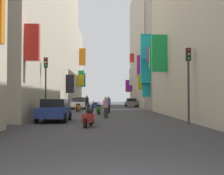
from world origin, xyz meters
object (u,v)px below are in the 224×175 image
Objects in this scene: pedestrian_near_right at (109,105)px; traffic_light_near_corner at (46,77)px; parked_car_white at (79,103)px; scooter_green at (99,109)px; parked_car_grey at (131,102)px; traffic_light_far_corner at (188,72)px; parked_car_silver at (82,102)px; scooter_blue at (95,105)px; scooter_white at (89,115)px; pedestrian_crossing at (106,107)px; parked_car_blue at (54,110)px; scooter_red at (88,118)px; pedestrian_near_left at (87,104)px; scooter_orange at (78,107)px.

pedestrian_near_right is 0.36× the size of traffic_light_near_corner.
parked_car_white reaches higher than scooter_green.
parked_car_grey is 0.92× the size of traffic_light_far_corner.
parked_car_silver is 2.14× the size of scooter_green.
parked_car_silver reaches higher than scooter_blue.
scooter_white is at bearing -99.48° from parked_car_grey.
parked_car_white is 21.28m from scooter_white.
parked_car_grey is 2.15× the size of scooter_green.
pedestrian_near_right is (-3.85, -19.55, 0.09)m from parked_car_grey.
parked_car_grey is 2.35× the size of scooter_blue.
traffic_light_far_corner reaches higher than parked_car_white.
traffic_light_far_corner is (5.83, -1.07, 2.54)m from scooter_white.
pedestrian_crossing reaches higher than parked_car_silver.
parked_car_white is 0.90× the size of traffic_light_far_corner.
parked_car_grey is 30.88m from parked_car_blue.
scooter_blue is at bearing -121.88° from parked_car_grey.
scooter_white is at bearing -84.96° from parked_car_silver.
scooter_red is 1.05× the size of scooter_blue.
scooter_white is (2.37, -21.15, -0.29)m from parked_car_white.
pedestrian_crossing reaches higher than parked_car_blue.
pedestrian_near_left is (1.48, -8.05, 0.11)m from parked_car_white.
pedestrian_near_right is 9.16m from traffic_light_near_corner.
pedestrian_near_left is 2.75m from pedestrian_near_right.
scooter_orange is (0.44, -6.65, -0.29)m from parked_car_white.
scooter_orange is at bearing 106.13° from pedestrian_crossing.
parked_car_grey reaches higher than scooter_green.
parked_car_silver is 2.34× the size of scooter_blue.
traffic_light_far_corner is (4.50, -12.57, 2.19)m from pedestrian_near_right.
parked_car_grey is 1.01× the size of parked_car_blue.
parked_car_blue is at bearing -103.99° from parked_car_grey.
scooter_orange is at bearing 126.55° from pedestrian_near_left.
traffic_light_far_corner reaches higher than parked_car_silver.
parked_car_silver is at bearing 96.04° from pedestrian_near_left.
parked_car_grey is 1.02× the size of parked_car_white.
parked_car_silver is 29.90m from traffic_light_far_corner.
scooter_green is 1.07× the size of scooter_orange.
scooter_red is at bearing -87.90° from scooter_white.
scooter_red is (-5.08, -33.74, -0.26)m from parked_car_grey.
parked_car_white is 0.99× the size of parked_car_blue.
parked_car_white is at bearing 110.27° from traffic_light_far_corner.
scooter_blue is 1.10× the size of pedestrian_crossing.
scooter_orange is 0.40× the size of traffic_light_far_corner.
pedestrian_crossing is (0.62, -5.19, 0.32)m from scooter_green.
parked_car_silver is 18.35m from scooter_green.
pedestrian_near_left reaches higher than parked_car_grey.
scooter_white is (-5.18, -31.05, -0.26)m from parked_car_grey.
traffic_light_far_corner reaches higher than scooter_green.
parked_car_silver reaches higher than parked_car_grey.
parked_car_grey is 22.12m from scooter_green.
scooter_orange is at bearing 82.03° from traffic_light_near_corner.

